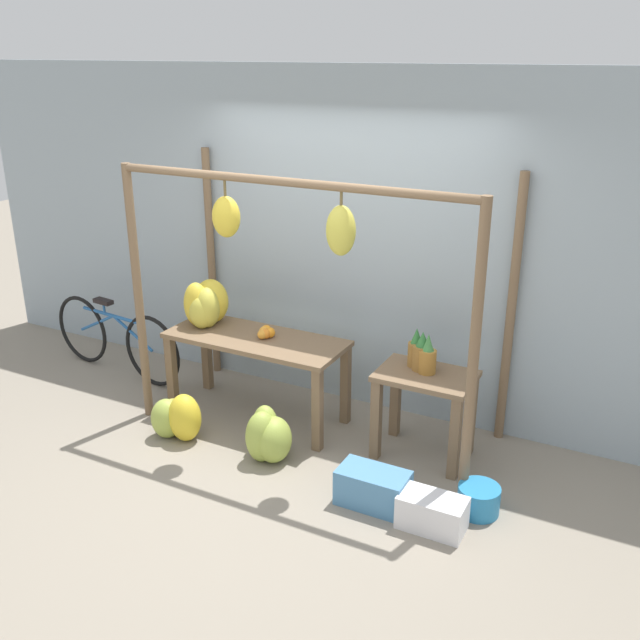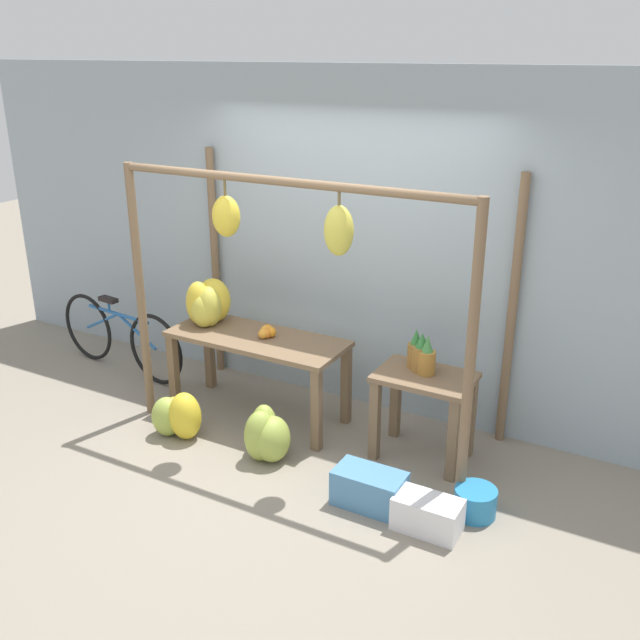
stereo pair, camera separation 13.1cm
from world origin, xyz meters
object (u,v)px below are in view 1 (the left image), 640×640
at_px(banana_pile_on_table, 206,305).
at_px(parked_bicycle, 116,338).
at_px(banana_pile_ground_right, 268,436).
at_px(fruit_crate_white, 373,488).
at_px(banana_pile_ground_left, 176,417).
at_px(fruit_crate_purple, 432,513).
at_px(orange_pile, 266,332).
at_px(pineapple_cluster, 423,354).
at_px(blue_bucket, 479,500).

xyz_separation_m(banana_pile_on_table, parked_bicycle, (-1.13, 0.08, -0.54)).
distance_m(banana_pile_ground_right, fruit_crate_white, 0.95).
bearing_deg(parked_bicycle, banana_pile_ground_left, -29.42).
height_order(banana_pile_on_table, fruit_crate_purple, banana_pile_on_table).
bearing_deg(orange_pile, fruit_crate_white, -30.05).
relative_size(orange_pile, pineapple_cluster, 0.59).
height_order(pineapple_cluster, fruit_crate_white, pineapple_cluster).
bearing_deg(banana_pile_ground_right, parked_bicycle, 162.49).
distance_m(banana_pile_on_table, parked_bicycle, 1.26).
relative_size(orange_pile, banana_pile_ground_right, 0.43).
bearing_deg(blue_bucket, banana_pile_on_table, 168.82).
distance_m(banana_pile_ground_left, blue_bucket, 2.40).
height_order(orange_pile, banana_pile_ground_right, orange_pile).
bearing_deg(parked_bicycle, fruit_crate_white, -15.26).
relative_size(banana_pile_ground_left, blue_bucket, 1.63).
height_order(banana_pile_on_table, parked_bicycle, banana_pile_on_table).
xyz_separation_m(fruit_crate_white, parked_bicycle, (-3.00, 0.82, 0.23)).
height_order(banana_pile_ground_right, blue_bucket, banana_pile_ground_right).
bearing_deg(orange_pile, banana_pile_ground_left, -125.97).
bearing_deg(banana_pile_ground_left, blue_bucket, 3.16).
xyz_separation_m(pineapple_cluster, banana_pile_ground_right, (-0.96, -0.63, -0.61)).
height_order(banana_pile_ground_left, fruit_crate_white, banana_pile_ground_left).
height_order(orange_pile, fruit_crate_white, orange_pile).
distance_m(orange_pile, fruit_crate_purple, 2.01).
bearing_deg(fruit_crate_white, orange_pile, 149.95).
bearing_deg(pineapple_cluster, fruit_crate_purple, -64.63).
bearing_deg(banana_pile_on_table, banana_pile_ground_left, -78.74).
bearing_deg(pineapple_cluster, banana_pile_ground_left, -158.73).
bearing_deg(orange_pile, blue_bucket, -14.42).
bearing_deg(banana_pile_ground_left, banana_pile_on_table, 101.26).
bearing_deg(banana_pile_on_table, banana_pile_ground_right, -31.58).
bearing_deg(fruit_crate_purple, pineapple_cluster, 115.37).
bearing_deg(banana_pile_ground_right, blue_bucket, 2.76).
xyz_separation_m(pineapple_cluster, parked_bicycle, (-3.03, 0.02, -0.45)).
relative_size(orange_pile, blue_bucket, 0.63).
relative_size(banana_pile_ground_right, fruit_crate_white, 0.87).
distance_m(fruit_crate_white, parked_bicycle, 3.11).
bearing_deg(orange_pile, banana_pile_on_table, -179.98).
bearing_deg(blue_bucket, banana_pile_ground_right, -177.24).
bearing_deg(parked_bicycle, fruit_crate_purple, -14.35).
bearing_deg(parked_bicycle, banana_pile_ground_right, -17.51).
height_order(banana_pile_on_table, fruit_crate_white, banana_pile_on_table).
relative_size(banana_pile_on_table, pineapple_cluster, 1.38).
bearing_deg(fruit_crate_purple, parked_bicycle, 165.65).
distance_m(banana_pile_on_table, banana_pile_ground_left, 0.97).
bearing_deg(fruit_crate_white, blue_bucket, 20.20).
xyz_separation_m(banana_pile_on_table, orange_pile, (0.58, 0.00, -0.14)).
distance_m(banana_pile_on_table, fruit_crate_purple, 2.56).
relative_size(banana_pile_ground_left, parked_bicycle, 0.28).
distance_m(banana_pile_ground_right, fruit_crate_purple, 1.39).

